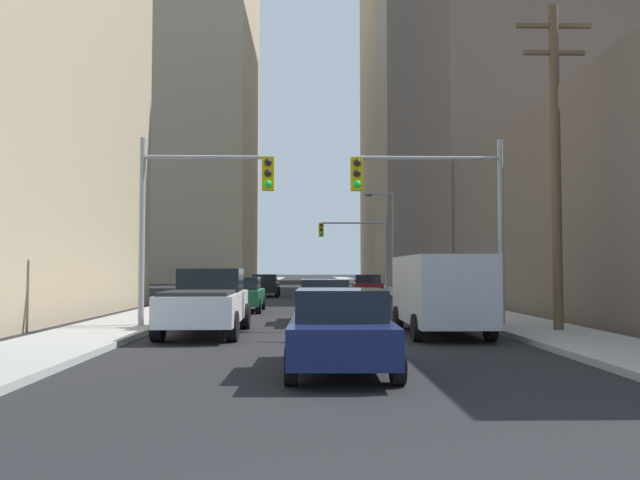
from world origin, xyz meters
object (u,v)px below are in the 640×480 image
object	(u,v)px
cargo_van_silver	(440,290)
sedan_navy	(340,330)
traffic_signal_far_right	(356,240)
sedan_grey	(324,301)
pickup_truck_white	(207,302)
sedan_maroon	(367,286)
sedan_black	(265,285)
traffic_signal_near_right	(435,199)
traffic_signal_near_left	(200,199)
sedan_green	(241,294)

from	to	relation	value
cargo_van_silver	sedan_navy	size ratio (longest dim) A/B	1.23
traffic_signal_far_right	sedan_grey	bearing A→B (deg)	-97.09
pickup_truck_white	sedan_maroon	distance (m)	23.45
pickup_truck_white	sedan_maroon	size ratio (longest dim) A/B	1.27
sedan_grey	sedan_black	distance (m)	21.13
cargo_van_silver	traffic_signal_near_right	bearing A→B (deg)	82.61
traffic_signal_near_left	sedan_black	bearing A→B (deg)	88.71
sedan_navy	sedan_black	xyz separation A→B (m)	(-3.43, 31.31, 0.00)
cargo_van_silver	sedan_green	distance (m)	11.92
traffic_signal_near_right	traffic_signal_far_right	xyz separation A→B (m)	(-0.21, 28.30, 0.02)
sedan_navy	sedan_black	distance (m)	31.50
cargo_van_silver	sedan_navy	world-z (taller)	cargo_van_silver
pickup_truck_white	cargo_van_silver	size ratio (longest dim) A/B	1.04
traffic_signal_near_right	cargo_van_silver	bearing A→B (deg)	-97.39
traffic_signal_near_left	traffic_signal_far_right	xyz separation A→B (m)	(7.17, 28.30, 0.05)
sedan_green	sedan_maroon	distance (m)	14.56
traffic_signal_far_right	traffic_signal_near_right	bearing A→B (deg)	-89.58
traffic_signal_far_right	sedan_green	bearing A→B (deg)	-108.43
sedan_navy	sedan_black	size ratio (longest dim) A/B	1.01
sedan_maroon	sedan_black	size ratio (longest dim) A/B	1.01
cargo_van_silver	traffic_signal_near_left	distance (m)	7.86
sedan_green	sedan_maroon	xyz separation A→B (m)	(6.82, 12.86, 0.00)
sedan_navy	sedan_grey	xyz separation A→B (m)	(-0.00, 10.46, 0.00)
traffic_signal_near_left	traffic_signal_near_right	distance (m)	7.38
sedan_navy	traffic_signal_near_left	xyz separation A→B (m)	(-3.95, 8.10, 3.29)
sedan_green	sedan_grey	bearing A→B (deg)	-59.04
sedan_grey	traffic_signal_near_left	bearing A→B (deg)	-149.01
sedan_black	traffic_signal_near_left	bearing A→B (deg)	-91.29
sedan_grey	sedan_green	size ratio (longest dim) A/B	1.01
sedan_green	sedan_black	size ratio (longest dim) A/B	1.00
sedan_navy	sedan_maroon	distance (m)	29.32
sedan_maroon	sedan_grey	bearing A→B (deg)	-100.14
traffic_signal_near_left	traffic_signal_far_right	bearing A→B (deg)	75.79
traffic_signal_near_right	sedan_green	bearing A→B (deg)	130.24
traffic_signal_near_left	traffic_signal_near_right	size ratio (longest dim) A/B	1.00
pickup_truck_white	sedan_green	size ratio (longest dim) A/B	1.30
pickup_truck_white	cargo_van_silver	xyz separation A→B (m)	(6.71, -0.27, 0.35)
pickup_truck_white	sedan_green	bearing A→B (deg)	89.95
pickup_truck_white	traffic_signal_near_right	distance (m)	7.74
pickup_truck_white	sedan_grey	world-z (taller)	pickup_truck_white
sedan_black	sedan_maroon	bearing A→B (deg)	-17.91
sedan_grey	traffic_signal_near_right	distance (m)	5.33
sedan_green	traffic_signal_far_right	size ratio (longest dim) A/B	0.70
traffic_signal_near_left	traffic_signal_near_right	world-z (taller)	same
sedan_navy	sedan_maroon	xyz separation A→B (m)	(3.33, 29.13, 0.00)
cargo_van_silver	sedan_green	bearing A→B (deg)	124.25
sedan_grey	traffic_signal_near_left	xyz separation A→B (m)	(-3.94, -2.37, 3.29)
pickup_truck_white	traffic_signal_far_right	distance (m)	30.62
sedan_maroon	traffic_signal_near_right	world-z (taller)	traffic_signal_near_right
sedan_black	traffic_signal_near_right	distance (m)	24.43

